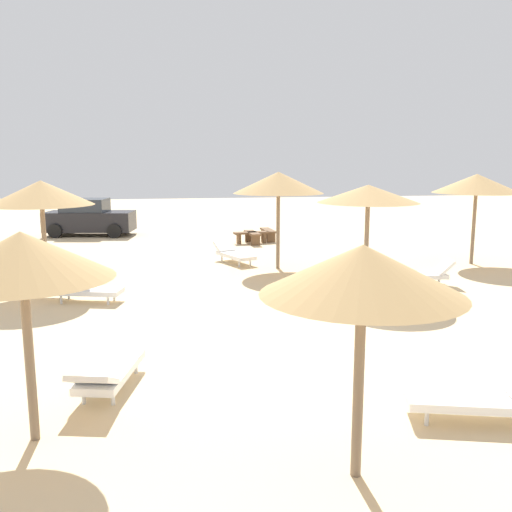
{
  "coord_description": "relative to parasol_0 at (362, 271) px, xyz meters",
  "views": [
    {
      "loc": [
        -2.12,
        -10.05,
        3.55
      ],
      "look_at": [
        0.0,
        3.0,
        1.2
      ],
      "focal_mm": 38.43,
      "sensor_mm": 36.0,
      "label": 1
    }
  ],
  "objects": [
    {
      "name": "parked_car",
      "position": [
        -5.68,
        21.01,
        -1.55
      ],
      "size": [
        4.22,
        2.49,
        1.72
      ],
      "color": "black",
      "rests_on": "ground"
    },
    {
      "name": "parasol_6",
      "position": [
        8.21,
        11.58,
        0.36
      ],
      "size": [
        2.88,
        2.88,
        3.05
      ],
      "color": "#75604C",
      "rests_on": "ground"
    },
    {
      "name": "lounger_0",
      "position": [
        2.12,
        0.99,
        -2.06
      ],
      "size": [
        2.02,
        1.12,
        0.61
      ],
      "color": "white",
      "rests_on": "ground"
    },
    {
      "name": "parasol_4",
      "position": [
        3.15,
        8.23,
        0.27
      ],
      "size": [
        2.66,
        2.66,
        2.89
      ],
      "color": "#75604C",
      "rests_on": "ground"
    },
    {
      "name": "bench_0",
      "position": [
        1.5,
        17.31,
        -2.03
      ],
      "size": [
        0.54,
        1.53,
        0.49
      ],
      "color": "brown",
      "rests_on": "ground"
    },
    {
      "name": "lounger_1",
      "position": [
        -4.2,
        8.45,
        -2.06
      ],
      "size": [
        2.0,
        1.1,
        0.66
      ],
      "color": "white",
      "rests_on": "ground"
    },
    {
      "name": "lounger_4",
      "position": [
        5.05,
        8.86,
        -2.05
      ],
      "size": [
        1.95,
        0.91,
        0.75
      ],
      "color": "white",
      "rests_on": "ground"
    },
    {
      "name": "bench_2",
      "position": [
        2.31,
        18.04,
        -2.03
      ],
      "size": [
        0.49,
        1.52,
        0.49
      ],
      "color": "brown",
      "rests_on": "ground"
    },
    {
      "name": "parasol_1",
      "position": [
        -5.3,
        9.69,
        0.29
      ],
      "size": [
        2.71,
        2.71,
        3.0
      ],
      "color": "#75604C",
      "rests_on": "ground"
    },
    {
      "name": "parasol_2",
      "position": [
        -3.79,
        1.44,
        0.02
      ],
      "size": [
        2.22,
        2.22,
        2.7
      ],
      "color": "#75604C",
      "rests_on": "ground"
    },
    {
      "name": "ground_plane",
      "position": [
        0.08,
        4.6,
        -2.37
      ],
      "size": [
        80.0,
        80.0,
        0.0
      ],
      "primitive_type": "plane",
      "color": "beige"
    },
    {
      "name": "bench_1",
      "position": [
        1.47,
        17.36,
        -2.03
      ],
      "size": [
        1.54,
        0.58,
        0.49
      ],
      "color": "brown",
      "rests_on": "ground"
    },
    {
      "name": "lounger_2",
      "position": [
        -3.01,
        2.8,
        -2.06
      ],
      "size": [
        1.05,
        2.01,
        0.61
      ],
      "color": "white",
      "rests_on": "ground"
    },
    {
      "name": "lounger_3",
      "position": [
        0.19,
        13.08,
        -2.06
      ],
      "size": [
        1.34,
        2.0,
        0.66
      ],
      "color": "white",
      "rests_on": "ground"
    },
    {
      "name": "parasol_3",
      "position": [
        1.5,
        11.86,
        0.42
      ],
      "size": [
        2.91,
        2.91,
        3.14
      ],
      "color": "#75604C",
      "rests_on": "ground"
    },
    {
      "name": "parasol_0",
      "position": [
        0.0,
        0.0,
        0.0
      ],
      "size": [
        2.22,
        2.22,
        2.66
      ],
      "color": "#75604C",
      "rests_on": "ground"
    }
  ]
}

